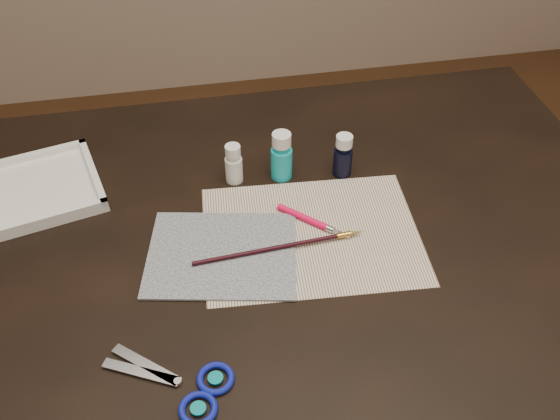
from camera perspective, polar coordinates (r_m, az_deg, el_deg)
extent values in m
cube|color=black|center=(1.37, 0.00, -13.13)|extent=(1.30, 0.90, 0.75)
cube|color=white|center=(1.08, 2.89, -2.28)|extent=(0.39, 0.31, 0.00)
cube|color=black|center=(1.05, -5.33, -4.03)|extent=(0.28, 0.24, 0.00)
cylinder|color=silver|center=(1.17, -4.27, 4.26)|extent=(0.04, 0.04, 0.08)
cylinder|color=#13AAB9|center=(1.17, 0.14, 4.99)|extent=(0.05, 0.05, 0.10)
cylinder|color=black|center=(1.18, 5.79, 5.01)|extent=(0.05, 0.05, 0.09)
cube|color=white|center=(1.23, -20.98, 1.94)|extent=(0.25, 0.25, 0.02)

